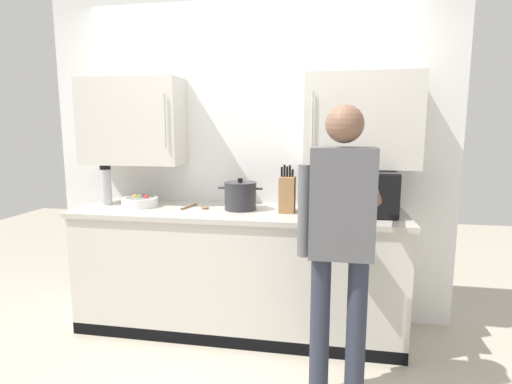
% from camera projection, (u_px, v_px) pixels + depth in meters
% --- Properties ---
extents(back_wall_tiled, '(3.24, 0.44, 2.65)m').
position_uv_depth(back_wall_tiled, '(245.00, 145.00, 3.21)').
color(back_wall_tiled, white).
rests_on(back_wall_tiled, ground_plane).
extents(counter_unit, '(2.44, 0.66, 0.93)m').
position_uv_depth(counter_unit, '(238.00, 271.00, 3.05)').
color(counter_unit, beige).
rests_on(counter_unit, ground_plane).
extents(microwave_oven, '(0.59, 0.76, 0.31)m').
position_uv_depth(microwave_oven, '(349.00, 192.00, 2.85)').
color(microwave_oven, black).
rests_on(microwave_oven, counter_unit).
extents(stock_pot, '(0.34, 0.24, 0.24)m').
position_uv_depth(stock_pot, '(240.00, 196.00, 3.00)').
color(stock_pot, '#2D2D33').
rests_on(stock_pot, counter_unit).
extents(fruit_bowl, '(0.28, 0.28, 0.10)m').
position_uv_depth(fruit_bowl, '(140.00, 201.00, 3.14)').
color(fruit_bowl, white).
rests_on(fruit_bowl, counter_unit).
extents(wooden_spoon, '(0.20, 0.22, 0.02)m').
position_uv_depth(wooden_spoon, '(197.00, 207.00, 3.06)').
color(wooden_spoon, brown).
rests_on(wooden_spoon, counter_unit).
extents(knife_block, '(0.11, 0.15, 0.34)m').
position_uv_depth(knife_block, '(287.00, 194.00, 2.91)').
color(knife_block, '#A37547').
rests_on(knife_block, counter_unit).
extents(thermos_flask, '(0.08, 0.08, 0.31)m').
position_uv_depth(thermos_flask, '(106.00, 185.00, 3.18)').
color(thermos_flask, '#B7BABF').
rests_on(thermos_flask, counter_unit).
extents(person_figure, '(0.44, 0.54, 1.65)m').
position_uv_depth(person_figure, '(341.00, 230.00, 2.18)').
color(person_figure, '#282D3D').
rests_on(person_figure, ground_plane).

